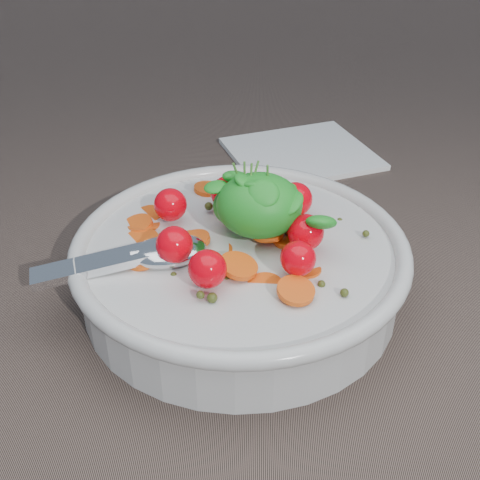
{
  "coord_description": "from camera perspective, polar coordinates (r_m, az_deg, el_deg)",
  "views": [
    {
      "loc": [
        -0.02,
        -0.41,
        0.31
      ],
      "look_at": [
        -0.03,
        -0.01,
        0.05
      ],
      "focal_mm": 45.0,
      "sensor_mm": 36.0,
      "label": 1
    }
  ],
  "objects": [
    {
      "name": "ground",
      "position": [
        0.51,
        3.25,
        -4.18
      ],
      "size": [
        6.0,
        6.0,
        0.0
      ],
      "primitive_type": "plane",
      "color": "brown",
      "rests_on": "ground"
    },
    {
      "name": "bowl",
      "position": [
        0.48,
        -0.02,
        -2.16
      ],
      "size": [
        0.29,
        0.27,
        0.11
      ],
      "color": "silver",
      "rests_on": "ground"
    },
    {
      "name": "napkin",
      "position": [
        0.73,
        5.79,
        8.16
      ],
      "size": [
        0.2,
        0.19,
        0.01
      ],
      "primitive_type": "cube",
      "rotation": [
        0.0,
        0.0,
        0.38
      ],
      "color": "white",
      "rests_on": "ground"
    }
  ]
}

